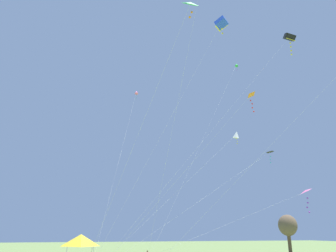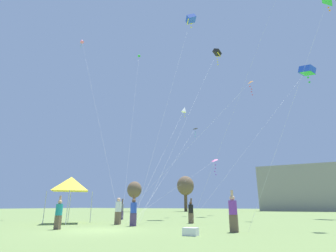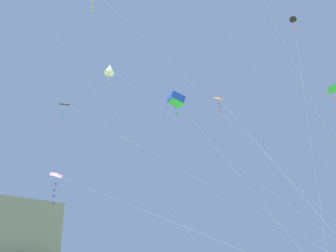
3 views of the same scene
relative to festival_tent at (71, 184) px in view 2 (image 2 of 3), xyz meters
The scene contains 22 objects.
ground_plane 7.26m from the festival_tent, 28.33° to the right, with size 220.00×220.00×0.00m, color olive.
distant_building 61.29m from the festival_tent, 71.13° to the left, with size 29.07×8.67×10.57m, color gray.
tree_far_right 42.60m from the festival_tent, 101.76° to the left, with size 3.86×3.86×7.80m.
tree_far_left 39.59m from the festival_tent, 117.44° to the left, with size 3.21×3.21×6.47m.
festival_tent is the anchor object (origin of this frame).
cooler_box 11.99m from the festival_tent, 16.93° to the right, with size 0.64×0.42×0.33m, color white.
person_teal_shirt 5.62m from the festival_tent, 47.88° to the right, with size 0.37×0.37×1.79m.
person_white_shirt 4.50m from the festival_tent, 10.40° to the left, with size 0.42×0.42×1.78m.
person_grey_shirt 6.51m from the festival_tent, 88.32° to the left, with size 0.38×0.38×1.88m.
person_purple_shirt 12.68m from the festival_tent, ahead, with size 0.41×0.41×2.00m.
person_black_shirt 9.30m from the festival_tent, 27.42° to the left, with size 0.37×0.37×1.78m.
person_blue_shirt 6.11m from the festival_tent, ahead, with size 0.40×0.40×1.93m.
kite_green_delta_0 23.09m from the festival_tent, 12.49° to the left, with size 6.47×5.41×15.75m.
kite_blue_box_1 30.15m from the festival_tent, 47.17° to the left, with size 10.93×16.47×18.17m.
kite_white_diamond_3 18.62m from the festival_tent, 78.89° to the left, with size 2.89×15.31×13.84m.
kite_pink_diamond_4 20.83m from the festival_tent, 140.40° to the left, with size 11.98×5.61×21.93m.
kite_black_delta_5 20.96m from the festival_tent, 81.18° to the left, with size 3.18×19.31×12.00m.
kite_blue_box_6 26.56m from the festival_tent, 68.79° to the left, with size 1.66×13.64×26.11m.
kite_green_diamond_7 36.39m from the festival_tent, 113.41° to the left, with size 11.03×17.57×30.04m.
kite_pink_delta_8 22.30m from the festival_tent, 77.40° to the left, with size 1.06×20.77×7.82m.
kite_black_box_9 30.37m from the festival_tent, 73.09° to the left, with size 1.30×21.07×24.90m.
kite_orange_delta_10 19.81m from the festival_tent, 43.94° to the left, with size 8.92×11.18×14.06m.
Camera 2 is at (10.01, -11.50, 1.24)m, focal length 28.00 mm.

